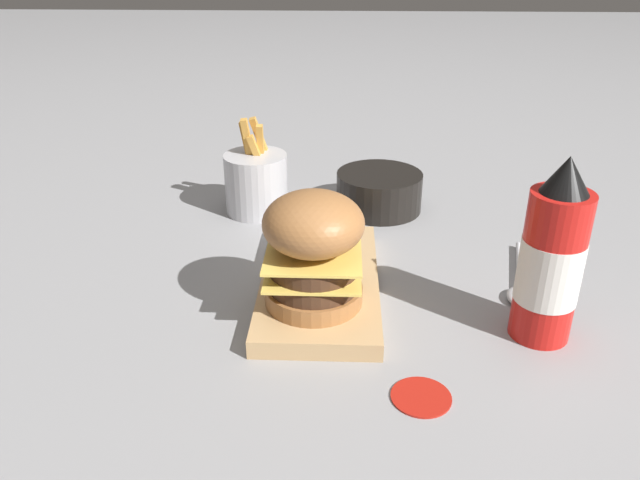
% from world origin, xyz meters
% --- Properties ---
extents(ground_plane, '(6.00, 6.00, 0.00)m').
position_xyz_m(ground_plane, '(0.00, 0.00, 0.00)').
color(ground_plane, gray).
extents(serving_board, '(0.29, 0.15, 0.02)m').
position_xyz_m(serving_board, '(-0.02, 0.01, 0.01)').
color(serving_board, tan).
rests_on(serving_board, ground_plane).
extents(burger, '(0.11, 0.11, 0.14)m').
position_xyz_m(burger, '(-0.09, 0.02, 0.09)').
color(burger, '#9E6638').
rests_on(burger, serving_board).
extents(ketchup_bottle, '(0.07, 0.07, 0.21)m').
position_xyz_m(ketchup_bottle, '(-0.11, -0.24, 0.09)').
color(ketchup_bottle, red).
rests_on(ketchup_bottle, ground_plane).
extents(fries_basket, '(0.10, 0.10, 0.16)m').
position_xyz_m(fries_basket, '(0.22, 0.13, 0.05)').
color(fries_basket, '#B7B7BC').
rests_on(fries_basket, ground_plane).
extents(side_bowl, '(0.14, 0.14, 0.06)m').
position_xyz_m(side_bowl, '(0.24, -0.07, 0.03)').
color(side_bowl, black).
rests_on(side_bowl, ground_plane).
extents(spoon, '(0.17, 0.06, 0.01)m').
position_xyz_m(spoon, '(-0.02, -0.24, 0.01)').
color(spoon, silver).
rests_on(spoon, ground_plane).
extents(ketchup_puddle, '(0.06, 0.06, 0.00)m').
position_xyz_m(ketchup_puddle, '(-0.23, -0.09, 0.00)').
color(ketchup_puddle, '#B21E14').
rests_on(ketchup_puddle, ground_plane).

